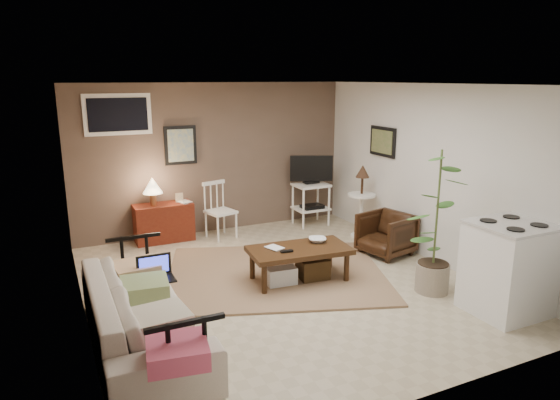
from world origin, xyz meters
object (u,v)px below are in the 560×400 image
tv_stand (311,189)px  stove (508,268)px  sofa (141,303)px  coffee_table (299,262)px  red_console (163,219)px  side_table (362,193)px  armchair (386,232)px  potted_plant (437,217)px  spindle_chair (220,212)px

tv_stand → stove: 3.81m
tv_stand → sofa: bearing=-139.7°
coffee_table → stove: bearing=-45.8°
coffee_table → stove: (1.64, -1.69, 0.24)m
red_console → stove: 4.88m
coffee_table → side_table: bearing=34.4°
side_table → red_console: bearing=158.7°
armchair → stove: (0.06, -2.02, 0.17)m
sofa → potted_plant: (3.33, -0.19, 0.47)m
side_table → stove: 2.88m
sofa → tv_stand: (3.37, 2.86, 0.19)m
coffee_table → side_table: (1.73, 1.18, 0.46)m
coffee_table → stove: 2.36m
armchair → potted_plant: size_ratio=0.39×
coffee_table → armchair: armchair is taller
armchair → tv_stand: bearing=175.0°
red_console → side_table: 3.12m
coffee_table → stove: size_ratio=1.27×
coffee_table → tv_stand: (1.34, 2.11, 0.37)m
red_console → side_table: side_table is taller
sofa → side_table: size_ratio=1.95×
red_console → coffee_table: bearing=-63.4°
armchair → red_console: bearing=-138.6°
spindle_chair → stove: size_ratio=0.88×
spindle_chair → armchair: 2.59m
tv_stand → potted_plant: (-0.04, -3.04, 0.28)m
side_table → armchair: (-0.15, -0.85, -0.38)m
potted_plant → side_table: bearing=78.5°
side_table → armchair: size_ratio=1.74×
sofa → stove: 3.79m
spindle_chair → coffee_table: bearing=-82.0°
side_table → coffee_table: bearing=-145.6°
red_console → potted_plant: bearing=-52.9°
spindle_chair → potted_plant: potted_plant is taller
potted_plant → stove: (0.34, -0.75, -0.42)m
red_console → tv_stand: 2.52m
tv_stand → spindle_chair: bearing=179.9°
sofa → red_console: 3.18m
coffee_table → tv_stand: bearing=57.6°
red_console → stove: red_console is taller
spindle_chair → stove: 4.26m
potted_plant → stove: size_ratio=1.71×
tv_stand → armchair: 1.82m
potted_plant → red_console: bearing=127.1°
tv_stand → potted_plant: bearing=-90.8°
spindle_chair → stove: bearing=-63.0°
spindle_chair → stove: stove is taller
tv_stand → potted_plant: potted_plant is taller
sofa → potted_plant: size_ratio=1.31×
armchair → potted_plant: (-0.28, -1.27, 0.58)m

